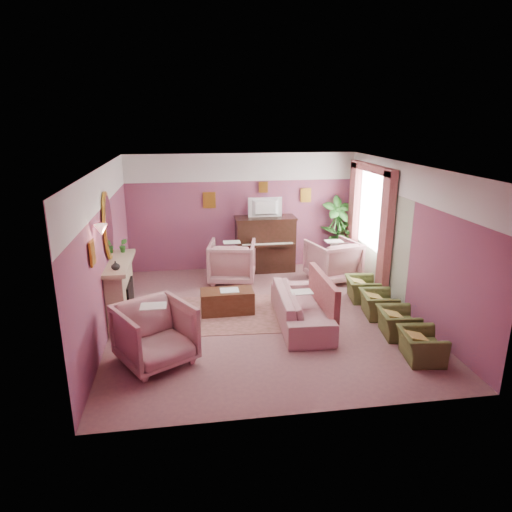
{
  "coord_description": "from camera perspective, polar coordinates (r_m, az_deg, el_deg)",
  "views": [
    {
      "loc": [
        -1.32,
        -7.8,
        3.6
      ],
      "look_at": [
        -0.07,
        0.4,
        1.07
      ],
      "focal_mm": 32.0,
      "sensor_mm": 36.0,
      "label": 1
    }
  ],
  "objects": [
    {
      "name": "coffee_table",
      "position": [
        8.78,
        -3.64,
        -5.7
      ],
      "size": [
        1.01,
        0.52,
        0.45
      ],
      "primitive_type": "cube",
      "rotation": [
        0.0,
        0.0,
        0.02
      ],
      "color": "#442414",
      "rests_on": "floor"
    },
    {
      "name": "picture_rail_band",
      "position": [
        10.93,
        -1.72,
        11.03
      ],
      "size": [
        5.5,
        0.01,
        0.65
      ],
      "primitive_type": "cube",
      "color": "silver",
      "rests_on": "wall_back"
    },
    {
      "name": "piano",
      "position": [
        11.04,
        1.14,
        1.44
      ],
      "size": [
        1.4,
        0.6,
        1.3
      ],
      "primitive_type": "cube",
      "color": "black",
      "rests_on": "floor"
    },
    {
      "name": "stripe_panel",
      "position": [
        10.28,
        14.88,
        2.15
      ],
      "size": [
        0.01,
        3.0,
        2.15
      ],
      "primitive_type": "cube",
      "color": "#A4B295",
      "rests_on": "wall_right"
    },
    {
      "name": "piano_top",
      "position": [
        10.88,
        1.16,
        4.79
      ],
      "size": [
        1.45,
        0.65,
        0.04
      ],
      "primitive_type": "cube",
      "color": "black",
      "rests_on": "piano"
    },
    {
      "name": "fireplace_inset",
      "position": [
        8.7,
        -15.84,
        -5.33
      ],
      "size": [
        0.18,
        0.72,
        0.68
      ],
      "primitive_type": "cube",
      "color": "black",
      "rests_on": "floor"
    },
    {
      "name": "palm_plant",
      "position": [
        11.36,
        10.12,
        3.76
      ],
      "size": [
        0.76,
        0.76,
        1.44
      ],
      "primitive_type": "imported",
      "color": "#2B7225",
      "rests_on": "palm_pot"
    },
    {
      "name": "sconce_shade",
      "position": [
        7.25,
        -18.79,
        3.13
      ],
      "size": [
        0.2,
        0.2,
        0.16
      ],
      "primitive_type": "cone",
      "color": "#F5AC97",
      "rests_on": "wall_left"
    },
    {
      "name": "fireplace_surround",
      "position": [
        8.66,
        -16.57,
        -4.43
      ],
      "size": [
        0.3,
        1.4,
        1.1
      ],
      "primitive_type": "cube",
      "color": "tan",
      "rests_on": "floor"
    },
    {
      "name": "floral_armchair_right",
      "position": [
        10.51,
        9.6,
        -0.31
      ],
      "size": [
        1.0,
        1.0,
        1.05
      ],
      "primitive_type": "imported",
      "color": "tan",
      "rests_on": "floor"
    },
    {
      "name": "piano_keys",
      "position": [
        10.68,
        1.46,
        1.51
      ],
      "size": [
        1.2,
        0.08,
        0.02
      ],
      "primitive_type": "cube",
      "color": "white",
      "rests_on": "piano"
    },
    {
      "name": "print_back_left",
      "position": [
        10.94,
        -5.86,
        6.96
      ],
      "size": [
        0.3,
        0.03,
        0.38
      ],
      "primitive_type": "cube",
      "color": "#B98926",
      "rests_on": "wall_back"
    },
    {
      "name": "curtain_left",
      "position": [
        9.58,
        15.91,
        2.4
      ],
      "size": [
        0.16,
        0.34,
        2.6
      ],
      "primitive_type": "cube",
      "color": "#964A4C",
      "rests_on": "floor"
    },
    {
      "name": "mirror_frame",
      "position": [
        8.32,
        -18.04,
        3.6
      ],
      "size": [
        0.04,
        0.72,
        1.2
      ],
      "primitive_type": "ellipsoid",
      "color": "#B98926",
      "rests_on": "wall_left"
    },
    {
      "name": "ceiling",
      "position": [
        7.95,
        0.95,
        11.17
      ],
      "size": [
        5.5,
        6.0,
        0.01
      ],
      "primitive_type": "cube",
      "color": "silver",
      "rests_on": "wall_back"
    },
    {
      "name": "print_back_mid",
      "position": [
        11.03,
        0.93,
        8.6
      ],
      "size": [
        0.22,
        0.03,
        0.26
      ],
      "primitive_type": "cube",
      "color": "#B98926",
      "rests_on": "wall_back"
    },
    {
      "name": "olive_chair_a",
      "position": [
        7.56,
        19.97,
        -9.98
      ],
      "size": [
        0.5,
        0.71,
        0.61
      ],
      "primitive_type": "imported",
      "color": "#4D5728",
      "rests_on": "floor"
    },
    {
      "name": "olive_chair_b",
      "position": [
        8.21,
        17.29,
        -7.51
      ],
      "size": [
        0.5,
        0.71,
        0.61
      ],
      "primitive_type": "imported",
      "color": "#4D5728",
      "rests_on": "floor"
    },
    {
      "name": "pelmet",
      "position": [
        10.2,
        14.36,
        10.58
      ],
      "size": [
        0.16,
        2.2,
        0.16
      ],
      "primitive_type": "cube",
      "color": "#964A4C",
      "rests_on": "wall_right"
    },
    {
      "name": "print_left_wall",
      "position": [
        7.0,
        -19.78,
        0.35
      ],
      "size": [
        0.03,
        0.28,
        0.36
      ],
      "primitive_type": "cube",
      "color": "#B98926",
      "rests_on": "wall_left"
    },
    {
      "name": "curtain_right",
      "position": [
        11.24,
        12.1,
        4.76
      ],
      "size": [
        0.16,
        0.34,
        2.6
      ],
      "primitive_type": "cube",
      "color": "#964A4C",
      "rests_on": "floor"
    },
    {
      "name": "olive_chair_c",
      "position": [
        8.89,
        15.04,
        -5.4
      ],
      "size": [
        0.5,
        0.71,
        0.61
      ],
      "primitive_type": "imported",
      "color": "#4D5728",
      "rests_on": "floor"
    },
    {
      "name": "wall_left",
      "position": [
        8.23,
        -18.34,
        0.56
      ],
      "size": [
        0.02,
        6.0,
        2.8
      ],
      "primitive_type": "cube",
      "color": "#6D3D66",
      "rests_on": "floor"
    },
    {
      "name": "wall_right",
      "position": [
        9.07,
        18.31,
        2.03
      ],
      "size": [
        0.02,
        6.0,
        2.8
      ],
      "primitive_type": "cube",
      "color": "#6D3D66",
      "rests_on": "floor"
    },
    {
      "name": "sofa",
      "position": [
        8.29,
        5.69,
        -5.64
      ],
      "size": [
        0.7,
        2.11,
        0.85
      ],
      "primitive_type": "imported",
      "color": "tan",
      "rests_on": "floor"
    },
    {
      "name": "area_rug",
      "position": [
        8.8,
        -2.87,
        -7.19
      ],
      "size": [
        2.61,
        1.95,
        0.01
      ],
      "primitive_type": "cube",
      "rotation": [
        0.0,
        0.0,
        -0.06
      ],
      "color": "#8A544D",
      "rests_on": "floor"
    },
    {
      "name": "olive_chair_d",
      "position": [
        9.59,
        13.12,
        -3.59
      ],
      "size": [
        0.5,
        0.71,
        0.61
      ],
      "primitive_type": "imported",
      "color": "#4D5728",
      "rests_on": "floor"
    },
    {
      "name": "side_plant_big",
      "position": [
        11.37,
        10.66,
        2.76
      ],
      "size": [
        0.3,
        0.3,
        0.34
      ],
      "primitive_type": "imported",
      "color": "#2B7225",
      "rests_on": "side_table"
    },
    {
      "name": "floral_armchair_left",
      "position": [
        10.31,
        -3.01,
        -0.45
      ],
      "size": [
        1.0,
        1.0,
        1.05
      ],
      "primitive_type": "imported",
      "color": "tan",
      "rests_on": "floor"
    },
    {
      "name": "fire_ember",
      "position": [
        8.76,
        -15.48,
        -6.41
      ],
      "size": [
        0.06,
        0.54,
        0.1
      ],
      "primitive_type": "cube",
      "color": "#F85506",
      "rests_on": "floor"
    },
    {
      "name": "print_back_right",
      "position": [
        11.28,
        6.24,
        7.57
      ],
      "size": [
        0.26,
        0.03,
        0.34
      ],
      "primitive_type": "cube",
      "color": "#B98926",
      "rests_on": "wall_back"
    },
    {
      "name": "wall_front",
      "position": [
        5.44,
        6.17,
        -7.0
      ],
      "size": [
        5.5,
        0.02,
        2.8
      ],
      "primitive_type": "cube",
      "color": "#6D3D66",
      "rests_on": "floor"
    },
    {
      "name": "mirror_glass",
      "position": [
        8.31,
        -17.87,
        3.61
      ],
      "size": [
        0.01,
        0.6,
        1.06
      ],
      "primitive_type": "ellipsoid",
      "color": "white",
      "rests_on": "wall_left"
    },
    {
      "name": "television",
      "position": [
        10.77,
        1.22,
        6.25
      ],
      "size": [
        0.8,
        0.12,
        0.48
      ],
      "primitive_type": "imported",
      "color": "black",
      "rests_on": "piano"
    },
    {
      "name": "mantel_shelf",
      "position": [
        8.47,
        -16.69,
        -0.82
      ],
      "size": [
        0.4,
        1.55,
        0.07
      ],
      "primitive_type": "cube",
      "color": "tan",
      "rests_on": "fireplace_surround"
    },
    {
      "name": "floral_armchair_front",
      "position": [
        7.1,
        -12.5,
        -9.16
      ],
      "size": [
        1.0,
        1.0,
        1.05
      ],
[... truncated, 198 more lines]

